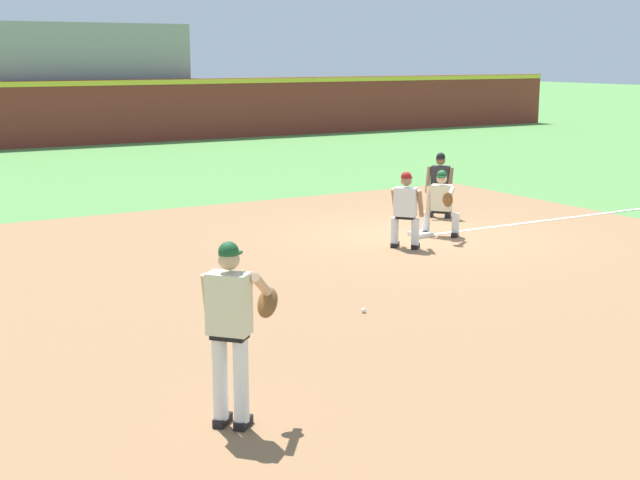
# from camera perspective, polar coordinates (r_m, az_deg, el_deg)

# --- Properties ---
(ground_plane) EXTENTS (160.00, 160.00, 0.00)m
(ground_plane) POSITION_cam_1_polar(r_m,az_deg,el_deg) (18.05, 6.45, 0.23)
(ground_plane) COLOR #518942
(infield_dirt_patch) EXTENTS (18.00, 18.00, 0.01)m
(infield_dirt_patch) POSITION_cam_1_polar(r_m,az_deg,el_deg) (13.37, 2.49, -3.77)
(infield_dirt_patch) COLOR #936B47
(infield_dirt_patch) RESTS_ON ground
(foul_line_stripe) EXTENTS (10.03, 0.10, 0.00)m
(foul_line_stripe) POSITION_cam_1_polar(r_m,az_deg,el_deg) (21.38, 17.32, 1.60)
(foul_line_stripe) COLOR white
(foul_line_stripe) RESTS_ON ground
(first_base_bag) EXTENTS (0.38, 0.38, 0.09)m
(first_base_bag) POSITION_cam_1_polar(r_m,az_deg,el_deg) (18.04, 6.45, 0.37)
(first_base_bag) COLOR white
(first_base_bag) RESTS_ON ground
(baseball) EXTENTS (0.07, 0.07, 0.07)m
(baseball) POSITION_cam_1_polar(r_m,az_deg,el_deg) (12.65, 2.81, -4.52)
(baseball) COLOR white
(baseball) RESTS_ON ground
(pitcher) EXTENTS (0.85, 0.56, 1.86)m
(pitcher) POSITION_cam_1_polar(r_m,az_deg,el_deg) (8.62, -5.62, -5.30)
(pitcher) COLOR black
(pitcher) RESTS_ON ground
(first_baseman) EXTENTS (0.76, 1.07, 1.34)m
(first_baseman) POSITION_cam_1_polar(r_m,az_deg,el_deg) (17.96, 7.79, 2.51)
(first_baseman) COLOR black
(first_baseman) RESTS_ON ground
(baserunner) EXTENTS (0.66, 0.68, 1.46)m
(baserunner) POSITION_cam_1_polar(r_m,az_deg,el_deg) (16.77, 5.50, 2.13)
(baserunner) COLOR black
(baserunner) RESTS_ON ground
(umpire) EXTENTS (0.67, 0.68, 1.46)m
(umpire) POSITION_cam_1_polar(r_m,az_deg,el_deg) (20.13, 7.69, 3.68)
(umpire) COLOR black
(umpire) RESTS_ON ground
(outfield_wall) EXTENTS (48.00, 0.54, 2.60)m
(outfield_wall) POSITION_cam_1_polar(r_m,az_deg,el_deg) (37.75, -14.01, 8.07)
(outfield_wall) COLOR maroon
(outfield_wall) RESTS_ON ground
(stadium_seating_block) EXTENTS (8.81, 4.20, 4.90)m
(stadium_seating_block) POSITION_cam_1_polar(r_m,az_deg,el_deg) (40.49, -15.27, 9.77)
(stadium_seating_block) COLOR gray
(stadium_seating_block) RESTS_ON ground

